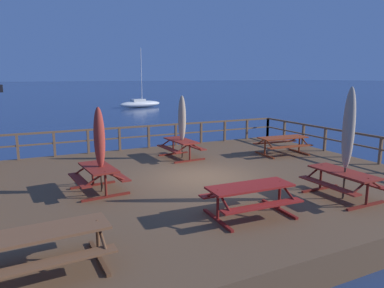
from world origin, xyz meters
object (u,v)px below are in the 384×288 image
(picnic_table_mid_left, at_px, (181,145))
(picnic_table_mid_right, at_px, (250,193))
(patio_umbrella_short_back, at_px, (182,119))
(picnic_table_mid_centre, at_px, (47,241))
(picnic_table_front_right, at_px, (343,178))
(picnic_table_back_left, at_px, (283,141))
(picnic_table_front_left, at_px, (99,174))
(patio_umbrella_tall_back_right, at_px, (349,129))
(sailboat_distant, at_px, (140,104))
(patio_umbrella_tall_mid_right, at_px, (99,138))

(picnic_table_mid_left, relative_size, picnic_table_mid_right, 0.88)
(patio_umbrella_short_back, bearing_deg, picnic_table_mid_centre, -129.47)
(picnic_table_front_right, relative_size, picnic_table_mid_left, 1.01)
(picnic_table_back_left, bearing_deg, picnic_table_front_left, -168.58)
(patio_umbrella_tall_back_right, bearing_deg, patio_umbrella_short_back, 106.92)
(picnic_table_mid_left, height_order, patio_umbrella_short_back, patio_umbrella_short_back)
(picnic_table_back_left, bearing_deg, sailboat_distant, 82.85)
(patio_umbrella_tall_mid_right, height_order, sailboat_distant, sailboat_distant)
(picnic_table_front_right, bearing_deg, patio_umbrella_tall_mid_right, 149.54)
(picnic_table_mid_right, bearing_deg, picnic_table_back_left, 43.89)
(patio_umbrella_tall_back_right, distance_m, patio_umbrella_tall_mid_right, 6.94)
(picnic_table_back_left, xyz_separation_m, picnic_table_mid_centre, (-9.97, -5.68, -0.00))
(picnic_table_mid_left, xyz_separation_m, patio_umbrella_tall_mid_right, (-3.92, -2.98, 1.04))
(patio_umbrella_short_back, bearing_deg, patio_umbrella_tall_back_right, -73.08)
(picnic_table_mid_left, bearing_deg, patio_umbrella_tall_mid_right, -142.79)
(picnic_table_front_left, relative_size, picnic_table_mid_right, 0.81)
(picnic_table_front_left, bearing_deg, sailboat_distant, 70.53)
(picnic_table_mid_right, height_order, sailboat_distant, sailboat_distant)
(picnic_table_front_left, relative_size, patio_umbrella_short_back, 0.68)
(picnic_table_mid_centre, height_order, sailboat_distant, sailboat_distant)
(picnic_table_mid_centre, bearing_deg, patio_umbrella_tall_mid_right, 66.23)
(patio_umbrella_short_back, relative_size, sailboat_distant, 0.34)
(picnic_table_back_left, distance_m, patio_umbrella_tall_mid_right, 8.44)
(picnic_table_mid_centre, height_order, patio_umbrella_tall_mid_right, patio_umbrella_tall_mid_right)
(picnic_table_front_left, relative_size, patio_umbrella_tall_mid_right, 0.71)
(picnic_table_mid_right, xyz_separation_m, picnic_table_mid_centre, (-4.64, -0.55, -0.00))
(picnic_table_mid_centre, distance_m, sailboat_distant, 41.88)
(picnic_table_mid_centre, bearing_deg, picnic_table_back_left, 29.68)
(patio_umbrella_tall_back_right, bearing_deg, patio_umbrella_tall_mid_right, 148.92)
(picnic_table_mid_centre, bearing_deg, picnic_table_mid_right, 6.79)
(patio_umbrella_tall_back_right, bearing_deg, picnic_table_back_left, 66.70)
(picnic_table_mid_centre, bearing_deg, patio_umbrella_short_back, 50.53)
(picnic_table_mid_centre, distance_m, patio_umbrella_tall_back_right, 7.84)
(picnic_table_front_left, distance_m, picnic_table_mid_right, 4.54)
(picnic_table_mid_left, bearing_deg, picnic_table_mid_right, -99.23)
(picnic_table_mid_right, height_order, patio_umbrella_short_back, patio_umbrella_short_back)
(picnic_table_front_left, bearing_deg, patio_umbrella_short_back, 36.05)
(picnic_table_back_left, xyz_separation_m, patio_umbrella_tall_back_right, (-2.27, -5.26, 1.41))
(patio_umbrella_tall_back_right, relative_size, patio_umbrella_short_back, 1.19)
(picnic_table_back_left, relative_size, picnic_table_mid_centre, 1.04)
(picnic_table_mid_right, relative_size, picnic_table_mid_centre, 1.01)
(picnic_table_front_left, distance_m, sailboat_distant, 37.54)
(picnic_table_front_right, relative_size, picnic_table_back_left, 0.86)
(picnic_table_front_left, distance_m, patio_umbrella_short_back, 5.10)
(picnic_table_front_left, bearing_deg, picnic_table_mid_right, -49.50)
(picnic_table_mid_left, height_order, picnic_table_back_left, same)
(picnic_table_mid_centre, distance_m, patio_umbrella_short_back, 9.05)
(patio_umbrella_tall_back_right, height_order, sailboat_distant, sailboat_distant)
(picnic_table_front_right, distance_m, picnic_table_back_left, 5.66)
(picnic_table_mid_right, distance_m, picnic_table_back_left, 7.39)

